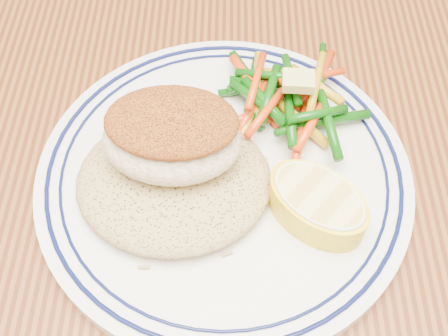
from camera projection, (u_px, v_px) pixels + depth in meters
dining_table at (221, 283)px, 0.47m from camera, size 1.50×0.90×0.75m
plate at (224, 176)px, 0.40m from camera, size 0.26×0.26×0.02m
rice_pilaf at (174, 178)px, 0.38m from camera, size 0.13×0.12×0.03m
fish_fillet at (172, 136)px, 0.36m from camera, size 0.09×0.07×0.05m
vegetable_pile at (283, 98)px, 0.42m from camera, size 0.11×0.11×0.03m
butter_pat at (298, 81)px, 0.40m from camera, size 0.02×0.02×0.01m
lemon_wedge at (317, 204)px, 0.36m from camera, size 0.09×0.09×0.03m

